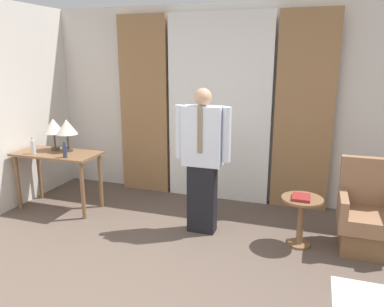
{
  "coord_description": "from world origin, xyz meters",
  "views": [
    {
      "loc": [
        1.29,
        -2.04,
        2.01
      ],
      "look_at": [
        0.03,
        1.71,
        0.98
      ],
      "focal_mm": 35.0,
      "sensor_mm": 36.0,
      "label": 1
    }
  ],
  "objects_px": {
    "bottle_by_lamp": "(65,151)",
    "side_table": "(301,213)",
    "person": "(202,157)",
    "table_lamp_left": "(53,127)",
    "book": "(301,197)",
    "table_lamp_right": "(67,128)",
    "desk": "(58,162)",
    "armchair": "(366,218)",
    "bottle_near_edge": "(33,147)"
  },
  "relations": [
    {
      "from": "bottle_by_lamp",
      "to": "side_table",
      "type": "xyz_separation_m",
      "value": [
        2.87,
        0.11,
        -0.49
      ]
    },
    {
      "from": "bottle_by_lamp",
      "to": "person",
      "type": "bearing_deg",
      "value": 3.8
    },
    {
      "from": "table_lamp_left",
      "to": "bottle_by_lamp",
      "type": "height_order",
      "value": "table_lamp_left"
    },
    {
      "from": "book",
      "to": "table_lamp_right",
      "type": "bearing_deg",
      "value": 176.29
    },
    {
      "from": "desk",
      "to": "armchair",
      "type": "xyz_separation_m",
      "value": [
        3.79,
        0.09,
        -0.3
      ]
    },
    {
      "from": "table_lamp_left",
      "to": "bottle_near_edge",
      "type": "xyz_separation_m",
      "value": [
        -0.14,
        -0.26,
        -0.22
      ]
    },
    {
      "from": "table_lamp_right",
      "to": "side_table",
      "type": "bearing_deg",
      "value": -3.21
    },
    {
      "from": "table_lamp_right",
      "to": "side_table",
      "type": "height_order",
      "value": "table_lamp_right"
    },
    {
      "from": "table_lamp_left",
      "to": "armchair",
      "type": "xyz_separation_m",
      "value": [
        3.9,
        -0.02,
        -0.75
      ]
    },
    {
      "from": "table_lamp_right",
      "to": "person",
      "type": "relative_size",
      "value": 0.26
    },
    {
      "from": "table_lamp_right",
      "to": "table_lamp_left",
      "type": "bearing_deg",
      "value": 180.0
    },
    {
      "from": "desk",
      "to": "bottle_near_edge",
      "type": "height_order",
      "value": "bottle_near_edge"
    },
    {
      "from": "desk",
      "to": "bottle_by_lamp",
      "type": "height_order",
      "value": "bottle_by_lamp"
    },
    {
      "from": "table_lamp_left",
      "to": "side_table",
      "type": "xyz_separation_m",
      "value": [
        3.24,
        -0.17,
        -0.72
      ]
    },
    {
      "from": "person",
      "to": "book",
      "type": "xyz_separation_m",
      "value": [
        1.1,
        -0.03,
        -0.34
      ]
    },
    {
      "from": "table_lamp_right",
      "to": "side_table",
      "type": "relative_size",
      "value": 0.78
    },
    {
      "from": "table_lamp_right",
      "to": "side_table",
      "type": "xyz_separation_m",
      "value": [
        3.03,
        -0.17,
        -0.72
      ]
    },
    {
      "from": "bottle_by_lamp",
      "to": "side_table",
      "type": "relative_size",
      "value": 0.37
    },
    {
      "from": "bottle_by_lamp",
      "to": "book",
      "type": "height_order",
      "value": "bottle_by_lamp"
    },
    {
      "from": "table_lamp_left",
      "to": "armchair",
      "type": "distance_m",
      "value": 3.97
    },
    {
      "from": "bottle_by_lamp",
      "to": "side_table",
      "type": "height_order",
      "value": "bottle_by_lamp"
    },
    {
      "from": "person",
      "to": "bottle_near_edge",
      "type": "bearing_deg",
      "value": -177.62
    },
    {
      "from": "table_lamp_right",
      "to": "book",
      "type": "distance_m",
      "value": 3.07
    },
    {
      "from": "side_table",
      "to": "table_lamp_right",
      "type": "bearing_deg",
      "value": 176.79
    },
    {
      "from": "person",
      "to": "book",
      "type": "height_order",
      "value": "person"
    },
    {
      "from": "person",
      "to": "armchair",
      "type": "bearing_deg",
      "value": 4.72
    },
    {
      "from": "person",
      "to": "armchair",
      "type": "height_order",
      "value": "person"
    },
    {
      "from": "bottle_near_edge",
      "to": "person",
      "type": "bearing_deg",
      "value": 2.38
    },
    {
      "from": "side_table",
      "to": "armchair",
      "type": "bearing_deg",
      "value": 12.83
    },
    {
      "from": "table_lamp_left",
      "to": "side_table",
      "type": "bearing_deg",
      "value": -3.0
    },
    {
      "from": "armchair",
      "to": "book",
      "type": "xyz_separation_m",
      "value": [
        -0.67,
        -0.18,
        0.22
      ]
    },
    {
      "from": "desk",
      "to": "table_lamp_left",
      "type": "distance_m",
      "value": 0.47
    },
    {
      "from": "armchair",
      "to": "table_lamp_right",
      "type": "bearing_deg",
      "value": 179.68
    },
    {
      "from": "bottle_near_edge",
      "to": "person",
      "type": "distance_m",
      "value": 2.27
    },
    {
      "from": "table_lamp_left",
      "to": "desk",
      "type": "bearing_deg",
      "value": -46.37
    },
    {
      "from": "bottle_near_edge",
      "to": "side_table",
      "type": "distance_m",
      "value": 3.42
    },
    {
      "from": "side_table",
      "to": "book",
      "type": "bearing_deg",
      "value": -114.62
    },
    {
      "from": "table_lamp_left",
      "to": "person",
      "type": "xyz_separation_m",
      "value": [
        2.13,
        -0.17,
        -0.19
      ]
    },
    {
      "from": "table_lamp_right",
      "to": "desk",
      "type": "bearing_deg",
      "value": -133.63
    },
    {
      "from": "book",
      "to": "bottle_near_edge",
      "type": "bearing_deg",
      "value": -178.89
    },
    {
      "from": "bottle_by_lamp",
      "to": "armchair",
      "type": "xyz_separation_m",
      "value": [
        3.53,
        0.26,
        -0.52
      ]
    },
    {
      "from": "armchair",
      "to": "person",
      "type": "bearing_deg",
      "value": -175.28
    },
    {
      "from": "person",
      "to": "armchair",
      "type": "relative_size",
      "value": 1.74
    },
    {
      "from": "table_lamp_left",
      "to": "book",
      "type": "relative_size",
      "value": 1.88
    },
    {
      "from": "bottle_near_edge",
      "to": "side_table",
      "type": "height_order",
      "value": "bottle_near_edge"
    },
    {
      "from": "armchair",
      "to": "book",
      "type": "height_order",
      "value": "armchair"
    },
    {
      "from": "table_lamp_right",
      "to": "bottle_near_edge",
      "type": "relative_size",
      "value": 1.89
    },
    {
      "from": "table_lamp_right",
      "to": "armchair",
      "type": "distance_m",
      "value": 3.76
    },
    {
      "from": "bottle_near_edge",
      "to": "bottle_by_lamp",
      "type": "relative_size",
      "value": 1.11
    },
    {
      "from": "table_lamp_left",
      "to": "bottle_near_edge",
      "type": "relative_size",
      "value": 1.89
    }
  ]
}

